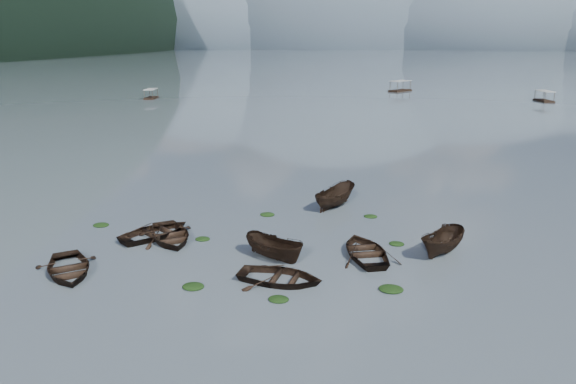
% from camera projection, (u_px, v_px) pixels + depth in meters
% --- Properties ---
extents(ground_plane, '(2400.00, 2400.00, 0.00)m').
position_uv_depth(ground_plane, '(249.00, 296.00, 25.95)').
color(ground_plane, slate).
extents(haze_mtn_a, '(520.00, 520.00, 280.00)m').
position_uv_depth(haze_mtn_a, '(227.00, 47.00, 917.85)').
color(haze_mtn_a, '#475666').
rests_on(haze_mtn_a, ground).
extents(haze_mtn_b, '(520.00, 520.00, 340.00)m').
position_uv_depth(haze_mtn_b, '(338.00, 47.00, 886.27)').
color(haze_mtn_b, '#475666').
rests_on(haze_mtn_b, ground).
extents(haze_mtn_c, '(520.00, 520.00, 260.00)m').
position_uv_depth(haze_mtn_c, '(458.00, 47.00, 854.69)').
color(haze_mtn_c, '#475666').
rests_on(haze_mtn_c, ground).
extents(haze_mtn_d, '(520.00, 520.00, 220.00)m').
position_uv_depth(haze_mtn_d, '(574.00, 48.00, 826.27)').
color(haze_mtn_d, '#475666').
rests_on(haze_mtn_d, ground).
extents(rowboat_0, '(5.55, 5.85, 0.99)m').
position_uv_depth(rowboat_0, '(69.00, 273.00, 28.52)').
color(rowboat_0, black).
rests_on(rowboat_0, ground).
extents(rowboat_1, '(5.62, 5.93, 1.00)m').
position_uv_depth(rowboat_1, '(156.00, 236.00, 33.88)').
color(rowboat_1, black).
rests_on(rowboat_1, ground).
extents(rowboat_2, '(4.46, 3.48, 1.63)m').
position_uv_depth(rowboat_2, '(275.00, 258.00, 30.46)').
color(rowboat_2, black).
rests_on(rowboat_2, ground).
extents(rowboat_3, '(4.83, 5.71, 1.01)m').
position_uv_depth(rowboat_3, '(366.00, 255.00, 30.87)').
color(rowboat_3, black).
rests_on(rowboat_3, ground).
extents(rowboat_4, '(5.00, 3.86, 0.96)m').
position_uv_depth(rowboat_4, '(280.00, 282.00, 27.50)').
color(rowboat_4, black).
rests_on(rowboat_4, ground).
extents(rowboat_5, '(3.74, 4.55, 1.68)m').
position_uv_depth(rowboat_5, '(442.00, 253.00, 31.24)').
color(rowboat_5, black).
rests_on(rowboat_5, ground).
extents(rowboat_6, '(5.75, 6.16, 1.04)m').
position_uv_depth(rowboat_6, '(170.00, 240.00, 33.29)').
color(rowboat_6, black).
rests_on(rowboat_6, ground).
extents(rowboat_8, '(3.79, 5.04, 1.84)m').
position_uv_depth(rowboat_8, '(335.00, 206.00, 39.98)').
color(rowboat_8, black).
rests_on(rowboat_8, ground).
extents(weed_clump_0, '(1.17, 0.96, 0.26)m').
position_uv_depth(weed_clump_0, '(193.00, 288.00, 26.87)').
color(weed_clump_0, black).
rests_on(weed_clump_0, ground).
extents(weed_clump_1, '(0.98, 0.78, 0.21)m').
position_uv_depth(weed_clump_1, '(203.00, 240.00, 33.31)').
color(weed_clump_1, black).
rests_on(weed_clump_1, ground).
extents(weed_clump_2, '(1.04, 0.83, 0.23)m').
position_uv_depth(weed_clump_2, '(279.00, 300.00, 25.58)').
color(weed_clump_2, black).
rests_on(weed_clump_2, ground).
extents(weed_clump_3, '(0.97, 0.82, 0.21)m').
position_uv_depth(weed_clump_3, '(397.00, 244.00, 32.54)').
color(weed_clump_3, black).
rests_on(weed_clump_3, ground).
extents(weed_clump_4, '(1.29, 1.02, 0.27)m').
position_uv_depth(weed_clump_4, '(391.00, 290.00, 26.58)').
color(weed_clump_4, black).
rests_on(weed_clump_4, ground).
extents(weed_clump_5, '(1.13, 0.91, 0.24)m').
position_uv_depth(weed_clump_5, '(101.00, 226.00, 35.79)').
color(weed_clump_5, black).
rests_on(weed_clump_5, ground).
extents(weed_clump_6, '(1.09, 0.91, 0.23)m').
position_uv_depth(weed_clump_6, '(267.00, 215.00, 37.95)').
color(weed_clump_6, black).
rests_on(weed_clump_6, ground).
extents(weed_clump_7, '(0.99, 0.79, 0.22)m').
position_uv_depth(weed_clump_7, '(371.00, 217.00, 37.56)').
color(weed_clump_7, black).
rests_on(weed_clump_7, ground).
extents(pontoon_left, '(3.01, 5.50, 2.00)m').
position_uv_depth(pontoon_left, '(151.00, 99.00, 113.08)').
color(pontoon_left, black).
rests_on(pontoon_left, ground).
extents(pontoon_centre, '(6.07, 6.89, 2.51)m').
position_uv_depth(pontoon_centre, '(400.00, 91.00, 129.09)').
color(pontoon_centre, black).
rests_on(pontoon_centre, ground).
extents(pontoon_right, '(3.03, 5.79, 2.12)m').
position_uv_depth(pontoon_right, '(544.00, 101.00, 108.00)').
color(pontoon_right, black).
rests_on(pontoon_right, ground).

